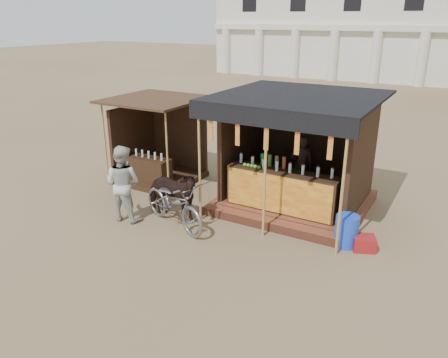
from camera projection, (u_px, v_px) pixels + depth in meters
ground at (184, 255)px, 8.65m from camera, size 120.00×120.00×0.00m
main_stall at (296, 167)px, 10.55m from camera, size 3.60×3.61×2.78m
secondary_stall at (156, 151)px, 12.46m from camera, size 2.40×2.40×2.38m
cow at (171, 195)px, 9.97m from camera, size 1.50×0.73×1.24m
motorbike at (174, 203)px, 9.69m from camera, size 2.22×1.41×1.10m
bystander at (123, 183)px, 9.92m from camera, size 0.94×0.77×1.77m
blue_barrel at (347, 231)px, 8.92m from camera, size 0.60×0.60×0.67m
red_crate at (364, 243)px, 8.81m from camera, size 0.54×0.51×0.29m
cooler at (315, 215)px, 9.84m from camera, size 0.71×0.55×0.46m
background_building at (390, 23)px, 32.53m from camera, size 26.00×7.45×8.18m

